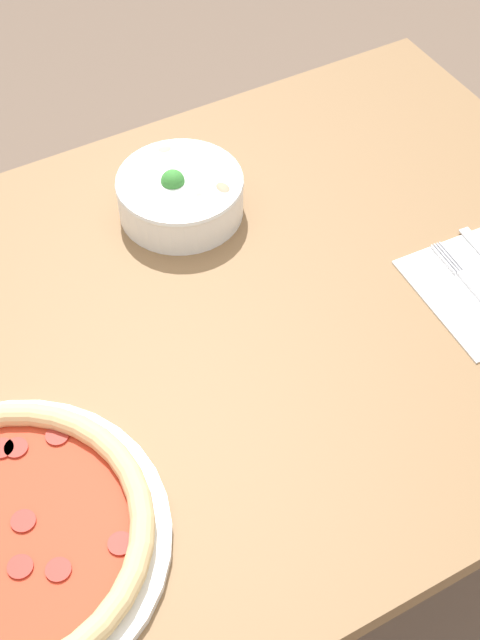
% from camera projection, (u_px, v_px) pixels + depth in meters
% --- Properties ---
extents(ground_plane, '(8.00, 8.00, 0.00)m').
position_uv_depth(ground_plane, '(179.00, 597.00, 1.63)').
color(ground_plane, brown).
extents(dining_table, '(1.34, 0.80, 0.73)m').
position_uv_depth(dining_table, '(153.00, 402.00, 1.15)').
color(dining_table, olive).
rests_on(dining_table, ground_plane).
extents(bowl, '(0.17, 0.17, 0.07)m').
position_uv_depth(bowl, '(181.00, 192.00, 1.20)').
color(bowl, white).
rests_on(bowl, dining_table).
extents(fork, '(0.02, 0.19, 0.00)m').
position_uv_depth(fork, '(477.00, 293.00, 1.13)').
color(fork, silver).
rests_on(fork, napkin).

